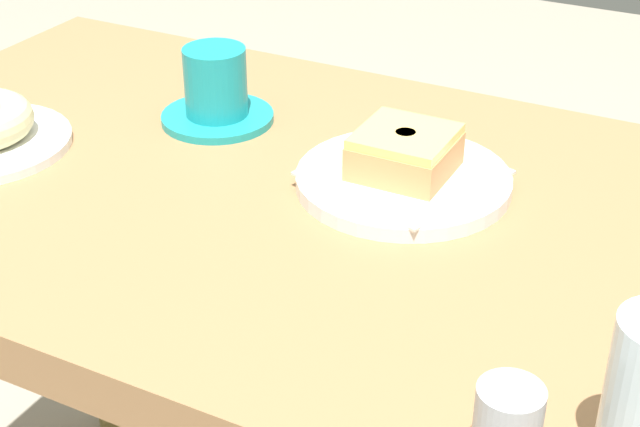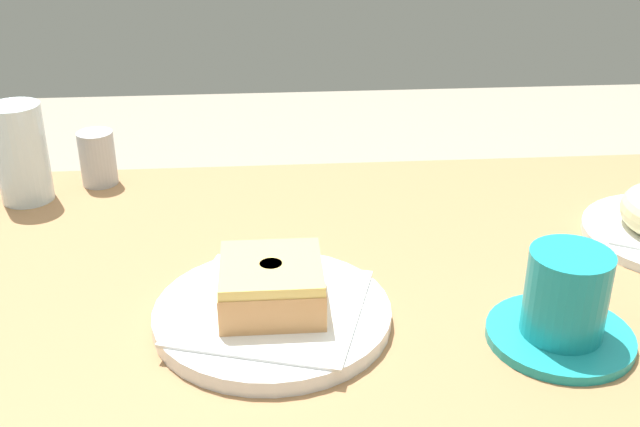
{
  "view_description": "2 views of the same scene",
  "coord_description": "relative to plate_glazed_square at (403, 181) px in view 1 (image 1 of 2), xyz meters",
  "views": [
    {
      "loc": [
        -0.47,
        0.78,
        1.22
      ],
      "look_at": [
        -0.12,
        0.08,
        0.76
      ],
      "focal_mm": 54.53,
      "sensor_mm": 36.0,
      "label": 1
    },
    {
      "loc": [
        -0.14,
        -0.68,
        1.15
      ],
      "look_at": [
        -0.08,
        0.1,
        0.77
      ],
      "focal_mm": 43.9,
      "sensor_mm": 36.0,
      "label": 2
    }
  ],
  "objects": [
    {
      "name": "donut_glazed_square",
      "position": [
        0.0,
        0.0,
        0.03
      ],
      "size": [
        0.1,
        0.1,
        0.05
      ],
      "color": "tan",
      "rests_on": "napkin_glazed_square"
    },
    {
      "name": "table",
      "position": [
        0.14,
        0.06,
        -0.11
      ],
      "size": [
        1.04,
        0.66,
        0.73
      ],
      "color": "#9B7047",
      "rests_on": "ground_plane"
    },
    {
      "name": "napkin_glazed_square",
      "position": [
        0.0,
        0.0,
        0.01
      ],
      "size": [
        0.21,
        0.21,
        0.0
      ],
      "primitive_type": "cube",
      "rotation": [
        0.0,
        0.0,
        -0.29
      ],
      "color": "white",
      "rests_on": "plate_glazed_square"
    },
    {
      "name": "plate_glazed_square",
      "position": [
        0.0,
        0.0,
        0.0
      ],
      "size": [
        0.23,
        0.23,
        0.02
      ],
      "primitive_type": "cylinder",
      "color": "white",
      "rests_on": "table"
    },
    {
      "name": "coffee_cup",
      "position": [
        0.26,
        -0.05,
        0.03
      ],
      "size": [
        0.13,
        0.13,
        0.09
      ],
      "color": "teal",
      "rests_on": "table"
    }
  ]
}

